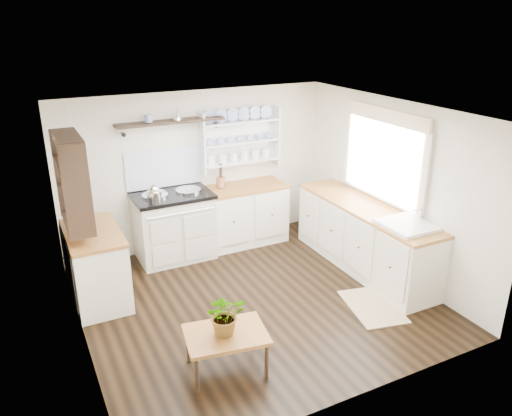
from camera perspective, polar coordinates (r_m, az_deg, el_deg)
name	(u,v)px	position (r m, az deg, el deg)	size (l,w,h in m)	color
floor	(256,300)	(6.23, -0.04, -10.42)	(4.00, 3.80, 0.01)	black
wall_back	(198,170)	(7.37, -6.70, 4.35)	(4.00, 0.02, 2.30)	beige
wall_right	(391,188)	(6.80, 15.22, 2.27)	(0.02, 3.80, 2.30)	beige
wall_left	(73,247)	(5.21, -20.17, -4.19)	(0.02, 3.80, 2.30)	beige
ceiling	(256,112)	(5.40, -0.05, 10.86)	(4.00, 3.80, 0.01)	white
window	(384,155)	(6.75, 14.40, 5.92)	(0.08, 1.55, 1.22)	white
aga_cooker	(174,225)	(7.15, -9.36, -1.97)	(1.08, 0.75, 0.99)	beige
back_cabinets	(244,213)	(7.55, -1.41, -0.63)	(1.27, 0.63, 0.90)	silver
right_cabinets	(364,237)	(6.93, 12.27, -3.23)	(0.62, 2.43, 0.90)	silver
belfast_sink	(406,234)	(6.28, 16.73, -2.88)	(0.55, 0.60, 0.45)	white
left_cabinets	(96,265)	(6.34, -17.80, -6.19)	(0.62, 1.13, 0.90)	silver
plate_rack	(238,139)	(7.47, -2.01, 7.93)	(1.20, 0.22, 0.90)	white
high_shelf	(171,122)	(6.95, -9.74, 9.62)	(1.50, 0.29, 0.16)	black
left_shelving	(72,180)	(5.93, -20.30, 2.99)	(0.28, 0.80, 1.05)	black
kettle	(154,194)	(6.77, -11.57, 1.61)	(0.19, 0.19, 0.24)	silver
utensil_crock	(221,182)	(7.32, -4.06, 2.95)	(0.12, 0.12, 0.15)	#965937
center_table	(226,337)	(4.96, -3.45, -14.51)	(0.86, 0.68, 0.42)	brown
potted_plant	(225,314)	(4.82, -3.52, -12.04)	(0.38, 0.33, 0.42)	#3F7233
floor_rug	(372,307)	(6.24, 13.16, -10.91)	(0.55, 0.85, 0.02)	#8D6C52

